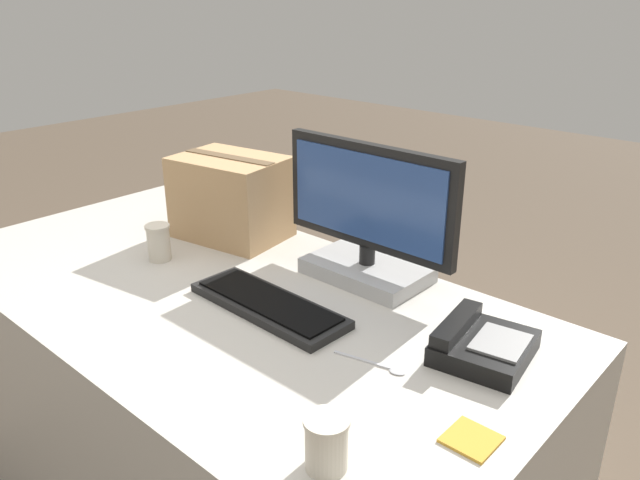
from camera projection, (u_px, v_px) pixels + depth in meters
office_desk at (229, 406)px, 1.82m from camera, size 1.80×0.90×0.76m
monitor at (368, 225)px, 1.68m from camera, size 0.54×0.21×0.38m
keyboard at (268, 304)px, 1.56m from camera, size 0.45×0.16×0.03m
desk_phone at (481, 344)px, 1.36m from camera, size 0.22×0.24×0.07m
paper_cup_left at (159, 242)px, 1.83m from camera, size 0.07×0.07×0.11m
paper_cup_right at (327, 443)px, 1.04m from camera, size 0.08×0.08×0.10m
spoon at (382, 366)px, 1.33m from camera, size 0.17×0.05×0.00m
cardboard_box at (231, 197)px, 1.98m from camera, size 0.37×0.29×0.26m
sticky_note_pad at (471, 439)px, 1.12m from camera, size 0.09×0.09×0.01m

